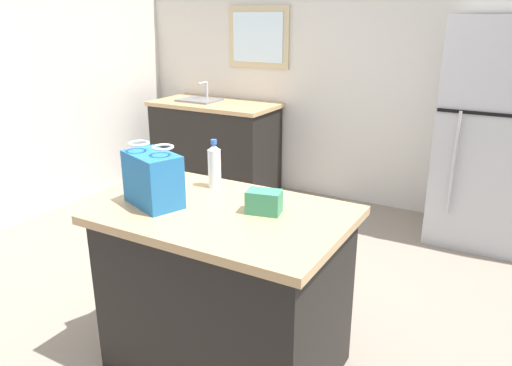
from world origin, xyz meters
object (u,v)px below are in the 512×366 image
object	(u,v)px
shopping_bag	(153,179)
small_box	(264,202)
kitchen_island	(226,291)
bottle	(214,166)
refrigerator	(493,135)

from	to	relation	value
shopping_bag	small_box	world-z (taller)	shopping_bag
kitchen_island	bottle	distance (m)	0.65
refrigerator	bottle	bearing A→B (deg)	-119.97
shopping_bag	bottle	bearing A→B (deg)	72.55
small_box	refrigerator	bearing A→B (deg)	70.85
refrigerator	small_box	bearing A→B (deg)	-109.15
small_box	shopping_bag	bearing A→B (deg)	-162.15
small_box	bottle	world-z (taller)	bottle
refrigerator	shopping_bag	world-z (taller)	refrigerator
refrigerator	shopping_bag	bearing A→B (deg)	-118.27
shopping_bag	small_box	xyz separation A→B (m)	(0.52, 0.17, -0.08)
refrigerator	small_box	distance (m)	2.38
kitchen_island	small_box	world-z (taller)	small_box
kitchen_island	refrigerator	xyz separation A→B (m)	(0.95, 2.32, 0.44)
refrigerator	shopping_bag	size ratio (longest dim) A/B	5.16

